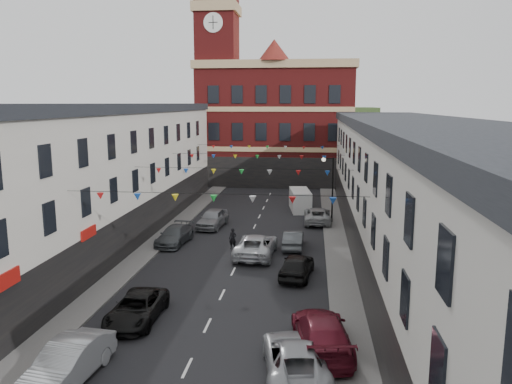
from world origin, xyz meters
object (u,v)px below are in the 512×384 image
at_px(car_left_e, 213,218).
at_px(car_right_f, 317,215).
at_px(car_right_c, 322,333).
at_px(street_lamp, 330,181).
at_px(moving_car, 256,245).
at_px(pedestrian, 233,239).
at_px(car_right_d, 297,265).
at_px(white_van, 300,200).
at_px(car_right_b, 295,358).
at_px(car_left_c, 137,308).
at_px(car_left_b, 68,363).
at_px(car_right_e, 293,239).
at_px(car_left_d, 175,235).

relative_size(car_left_e, car_right_f, 0.93).
bearing_deg(car_right_c, street_lamp, -99.97).
xyz_separation_m(moving_car, pedestrian, (-1.91, 1.53, 0.00)).
relative_size(car_right_d, white_van, 0.94).
xyz_separation_m(car_left_e, car_right_b, (8.05, -23.39, -0.07)).
bearing_deg(car_right_f, car_right_d, 83.70).
height_order(moving_car, pedestrian, pedestrian).
distance_m(car_right_b, pedestrian, 17.86).
xyz_separation_m(car_left_e, car_right_c, (9.12, -21.21, 0.01)).
bearing_deg(car_right_b, moving_car, -85.78).
bearing_deg(car_right_d, car_right_b, 99.32).
bearing_deg(white_van, moving_car, -107.72).
height_order(car_left_e, car_right_c, car_right_c).
bearing_deg(car_left_c, car_left_b, -97.51).
bearing_deg(car_right_f, moving_car, 66.32).
bearing_deg(car_left_c, car_right_b, -27.55).
bearing_deg(car_left_b, car_right_f, 76.29).
relative_size(car_left_b, car_right_e, 1.18).
bearing_deg(white_van, car_right_c, -94.59).
bearing_deg(car_left_e, pedestrian, -59.31).
xyz_separation_m(car_left_d, car_right_f, (11.00, 8.15, 0.03)).
bearing_deg(car_left_e, car_right_c, -59.95).
bearing_deg(car_left_c, street_lamp, 65.06).
distance_m(car_left_c, car_right_d, 10.61).
bearing_deg(car_right_b, pedestrian, -80.83).
bearing_deg(car_left_e, car_left_c, -83.16).
bearing_deg(pedestrian, car_left_b, -90.30).
distance_m(street_lamp, car_right_d, 15.11).
height_order(car_left_b, pedestrian, car_left_b).
distance_m(car_left_e, car_right_f, 9.50).
distance_m(car_right_e, moving_car, 3.44).
bearing_deg(pedestrian, car_right_e, 20.15).
distance_m(car_right_d, white_van, 19.82).
relative_size(car_left_b, pedestrian, 3.04).
bearing_deg(car_left_b, moving_car, 78.29).
distance_m(car_left_d, moving_car, 6.99).
height_order(car_right_b, car_right_f, car_right_b).
distance_m(car_right_f, moving_car, 11.38).
bearing_deg(street_lamp, moving_car, -117.49).
distance_m(car_left_b, car_right_d, 15.46).
relative_size(car_left_b, car_right_c, 0.85).
height_order(car_left_c, car_left_d, car_left_d).
height_order(car_left_b, car_right_d, car_left_b).
xyz_separation_m(car_left_c, car_right_f, (9.10, 21.85, 0.05)).
bearing_deg(car_left_b, car_left_e, 94.32).
bearing_deg(street_lamp, car_left_d, -145.89).
height_order(car_left_c, car_right_f, car_right_f).
height_order(car_left_d, car_right_d, car_right_d).
bearing_deg(car_right_f, car_right_c, 89.15).
height_order(car_left_d, pedestrian, pedestrian).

